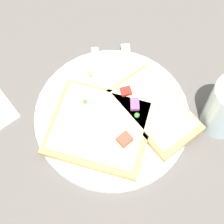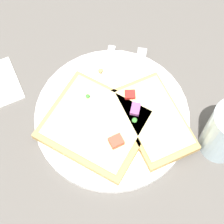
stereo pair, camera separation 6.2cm
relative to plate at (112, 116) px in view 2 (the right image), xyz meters
The scene contains 7 objects.
ground_plane 0.01m from the plate, ahead, with size 4.00×4.00×0.00m, color #56514C.
plate is the anchor object (origin of this frame).
fork 0.03m from the plate, 75.91° to the right, with size 0.13×0.18×0.01m.
knife 0.07m from the plate, 155.07° to the right, with size 0.13×0.17×0.01m.
pizza_slice_main 0.04m from the plate, 16.48° to the left, with size 0.21×0.21×0.03m.
pizza_slice_corner 0.07m from the plate, 144.47° to the left, with size 0.09×0.15×0.03m.
crumb_scatter 0.04m from the plate, 116.07° to the right, with size 0.09×0.09×0.01m.
Camera 2 is at (0.11, 0.24, 0.58)m, focal length 60.00 mm.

